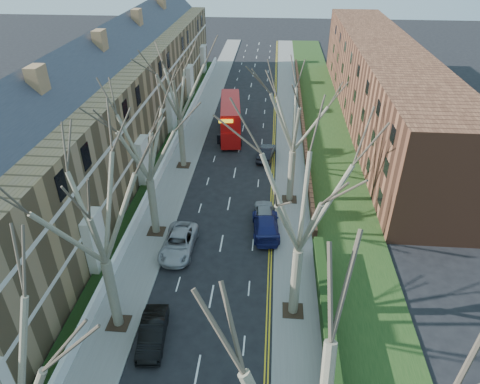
# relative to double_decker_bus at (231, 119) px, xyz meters

# --- Properties ---
(pavement_left) EXTENTS (3.00, 102.00, 0.12)m
(pavement_left) POSITION_rel_double_decker_bus_xyz_m (-4.60, 2.25, -2.03)
(pavement_left) COLOR slate
(pavement_left) RESTS_ON ground
(pavement_right) EXTENTS (3.00, 102.00, 0.12)m
(pavement_right) POSITION_rel_double_decker_bus_xyz_m (7.40, 2.25, -2.03)
(pavement_right) COLOR slate
(pavement_right) RESTS_ON ground
(terrace_left) EXTENTS (9.70, 78.00, 13.60)m
(terrace_left) POSITION_rel_double_decker_bus_xyz_m (-12.24, -5.75, 3.44)
(terrace_left) COLOR olive
(terrace_left) RESTS_ON ground
(flats_right) EXTENTS (13.97, 54.00, 10.00)m
(flats_right) POSITION_rel_double_decker_bus_xyz_m (18.86, 6.25, 2.90)
(flats_right) COLOR brown
(flats_right) RESTS_ON ground
(wall_hedge_right) EXTENTS (0.70, 24.00, 1.80)m
(wall_hedge_right) POSITION_rel_double_decker_bus_xyz_m (9.10, -34.75, -0.97)
(wall_hedge_right) COLOR brown
(wall_hedge_right) RESTS_ON ground
(front_wall_left) EXTENTS (0.30, 78.00, 1.00)m
(front_wall_left) POSITION_rel_double_decker_bus_xyz_m (-6.25, -5.75, -1.47)
(front_wall_left) COLOR white
(front_wall_left) RESTS_ON ground
(grass_verge_right) EXTENTS (6.00, 102.00, 0.06)m
(grass_verge_right) POSITION_rel_double_decker_bus_xyz_m (11.90, 2.25, -1.94)
(grass_verge_right) COLOR #1A3714
(grass_verge_right) RESTS_ON ground
(tree_left_mid) EXTENTS (10.50, 10.50, 14.71)m
(tree_left_mid) POSITION_rel_double_decker_bus_xyz_m (-4.30, -30.75, 7.47)
(tree_left_mid) COLOR brown
(tree_left_mid) RESTS_ON ground
(tree_left_far) EXTENTS (10.15, 10.15, 14.22)m
(tree_left_far) POSITION_rel_double_decker_bus_xyz_m (-4.30, -20.75, 7.15)
(tree_left_far) COLOR brown
(tree_left_far) RESTS_ON ground
(tree_left_dist) EXTENTS (10.50, 10.50, 14.71)m
(tree_left_dist) POSITION_rel_double_decker_bus_xyz_m (-4.30, -8.75, 7.47)
(tree_left_dist) COLOR brown
(tree_left_dist) RESTS_ON ground
(tree_right_mid) EXTENTS (10.50, 10.50, 14.71)m
(tree_right_mid) POSITION_rel_double_decker_bus_xyz_m (7.10, -28.75, 7.47)
(tree_right_mid) COLOR brown
(tree_right_mid) RESTS_ON ground
(tree_right_far) EXTENTS (10.15, 10.15, 14.22)m
(tree_right_far) POSITION_rel_double_decker_bus_xyz_m (7.10, -14.75, 7.16)
(tree_right_far) COLOR brown
(tree_right_far) RESTS_ON ground
(double_decker_bus) EXTENTS (3.36, 10.29, 4.26)m
(double_decker_bus) POSITION_rel_double_decker_bus_xyz_m (0.00, 0.00, 0.00)
(double_decker_bus) COLOR #B50E0C
(double_decker_bus) RESTS_ON ground
(car_left_mid) EXTENTS (1.89, 4.41, 1.41)m
(car_left_mid) POSITION_rel_double_decker_bus_xyz_m (-1.70, -31.80, -1.38)
(car_left_mid) COLOR black
(car_left_mid) RESTS_ON ground
(car_left_far) EXTENTS (2.56, 5.36, 1.47)m
(car_left_far) POSITION_rel_double_decker_bus_xyz_m (-1.89, -22.91, -1.35)
(car_left_far) COLOR #A0A0A5
(car_left_far) RESTS_ON ground
(car_right_near) EXTENTS (2.63, 5.56, 1.57)m
(car_right_near) POSITION_rel_double_decker_bus_xyz_m (4.99, -19.91, -1.30)
(car_right_near) COLOR navy
(car_right_near) RESTS_ON ground
(car_right_mid) EXTENTS (2.05, 4.49, 1.49)m
(car_right_mid) POSITION_rel_double_decker_bus_xyz_m (4.80, -18.20, -1.34)
(car_right_mid) COLOR gray
(car_right_mid) RESTS_ON ground
(car_right_far) EXTENTS (2.11, 4.55, 1.44)m
(car_right_far) POSITION_rel_double_decker_bus_xyz_m (4.61, -6.14, -1.36)
(car_right_far) COLOR black
(car_right_far) RESTS_ON ground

